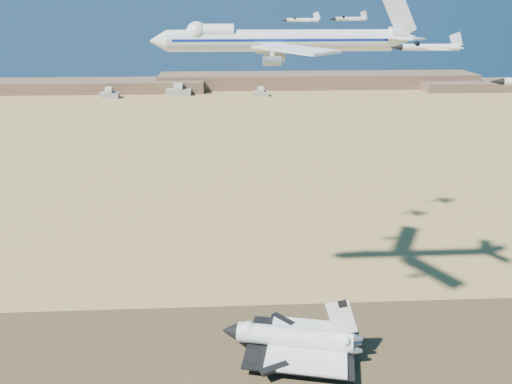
{
  "coord_description": "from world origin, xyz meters",
  "views": [
    {
      "loc": [
        2.52,
        -132.3,
        104.23
      ],
      "look_at": [
        9.85,
        8.0,
        51.27
      ],
      "focal_mm": 35.0,
      "sensor_mm": 36.0,
      "label": 1
    }
  ],
  "objects_px": {
    "carrier_747": "(272,40)",
    "crew_b": "(322,367)",
    "chase_jet_d": "(302,20)",
    "crew_c": "(324,368)",
    "shuttle": "(293,339)",
    "crew_a": "(323,373)",
    "chase_jet_a": "(429,47)",
    "chase_jet_e": "(350,19)"
  },
  "relations": [
    {
      "from": "carrier_747",
      "to": "crew_b",
      "type": "relative_size",
      "value": 40.73
    },
    {
      "from": "crew_b",
      "to": "chase_jet_d",
      "type": "bearing_deg",
      "value": -33.47
    },
    {
      "from": "crew_c",
      "to": "chase_jet_d",
      "type": "bearing_deg",
      "value": -50.24
    },
    {
      "from": "shuttle",
      "to": "chase_jet_d",
      "type": "bearing_deg",
      "value": 94.2
    },
    {
      "from": "carrier_747",
      "to": "crew_a",
      "type": "bearing_deg",
      "value": -68.1
    },
    {
      "from": "crew_a",
      "to": "chase_jet_d",
      "type": "xyz_separation_m",
      "value": [
        1.08,
        76.84,
        97.91
      ]
    },
    {
      "from": "chase_jet_a",
      "to": "crew_a",
      "type": "bearing_deg",
      "value": 150.93
    },
    {
      "from": "crew_c",
      "to": "chase_jet_e",
      "type": "relative_size",
      "value": 0.12
    },
    {
      "from": "chase_jet_d",
      "to": "chase_jet_e",
      "type": "distance_m",
      "value": 27.83
    },
    {
      "from": "crew_b",
      "to": "crew_c",
      "type": "bearing_deg",
      "value": -165.33
    },
    {
      "from": "crew_c",
      "to": "crew_b",
      "type": "bearing_deg",
      "value": -2.53
    },
    {
      "from": "crew_a",
      "to": "chase_jet_e",
      "type": "bearing_deg",
      "value": -36.3
    },
    {
      "from": "chase_jet_a",
      "to": "chase_jet_d",
      "type": "xyz_separation_m",
      "value": [
        -15.63,
        86.7,
        3.17
      ]
    },
    {
      "from": "crew_a",
      "to": "crew_c",
      "type": "height_order",
      "value": "crew_c"
    },
    {
      "from": "shuttle",
      "to": "chase_jet_d",
      "type": "height_order",
      "value": "chase_jet_d"
    },
    {
      "from": "shuttle",
      "to": "chase_jet_e",
      "type": "bearing_deg",
      "value": 81.54
    },
    {
      "from": "crew_c",
      "to": "chase_jet_d",
      "type": "height_order",
      "value": "chase_jet_d"
    },
    {
      "from": "chase_jet_a",
      "to": "chase_jet_d",
      "type": "distance_m",
      "value": 88.15
    },
    {
      "from": "crew_b",
      "to": "crew_c",
      "type": "relative_size",
      "value": 1.01
    },
    {
      "from": "carrier_747",
      "to": "chase_jet_a",
      "type": "height_order",
      "value": "carrier_747"
    },
    {
      "from": "shuttle",
      "to": "chase_jet_d",
      "type": "relative_size",
      "value": 2.94
    },
    {
      "from": "shuttle",
      "to": "chase_jet_d",
      "type": "distance_m",
      "value": 114.84
    },
    {
      "from": "carrier_747",
      "to": "shuttle",
      "type": "bearing_deg",
      "value": -76.67
    },
    {
      "from": "shuttle",
      "to": "crew_b",
      "type": "distance_m",
      "value": 12.03
    },
    {
      "from": "shuttle",
      "to": "crew_a",
      "type": "relative_size",
      "value": 26.6
    },
    {
      "from": "carrier_747",
      "to": "chase_jet_e",
      "type": "distance_m",
      "value": 70.8
    },
    {
      "from": "crew_a",
      "to": "chase_jet_d",
      "type": "bearing_deg",
      "value": -23.25
    },
    {
      "from": "crew_c",
      "to": "chase_jet_e",
      "type": "height_order",
      "value": "chase_jet_e"
    },
    {
      "from": "shuttle",
      "to": "chase_jet_a",
      "type": "bearing_deg",
      "value": -26.99
    },
    {
      "from": "chase_jet_e",
      "to": "crew_c",
      "type": "bearing_deg",
      "value": -112.01
    },
    {
      "from": "chase_jet_d",
      "to": "shuttle",
      "type": "bearing_deg",
      "value": -92.68
    },
    {
      "from": "carrier_747",
      "to": "crew_b",
      "type": "distance_m",
      "value": 99.22
    },
    {
      "from": "crew_a",
      "to": "carrier_747",
      "type": "bearing_deg",
      "value": -0.36
    },
    {
      "from": "crew_b",
      "to": "chase_jet_e",
      "type": "distance_m",
      "value": 135.8
    },
    {
      "from": "crew_c",
      "to": "chase_jet_a",
      "type": "xyz_separation_m",
      "value": [
        16.12,
        -11.73,
        94.61
      ]
    },
    {
      "from": "crew_c",
      "to": "chase_jet_d",
      "type": "distance_m",
      "value": 123.21
    },
    {
      "from": "chase_jet_e",
      "to": "crew_b",
      "type": "bearing_deg",
      "value": -112.42
    },
    {
      "from": "carrier_747",
      "to": "chase_jet_a",
      "type": "bearing_deg",
      "value": -55.22
    },
    {
      "from": "carrier_747",
      "to": "crew_b",
      "type": "bearing_deg",
      "value": -66.54
    },
    {
      "from": "crew_a",
      "to": "chase_jet_d",
      "type": "height_order",
      "value": "chase_jet_d"
    },
    {
      "from": "crew_c",
      "to": "carrier_747",
      "type": "bearing_deg",
      "value": -25.7
    },
    {
      "from": "carrier_747",
      "to": "crew_a",
      "type": "relative_size",
      "value": 47.53
    }
  ]
}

